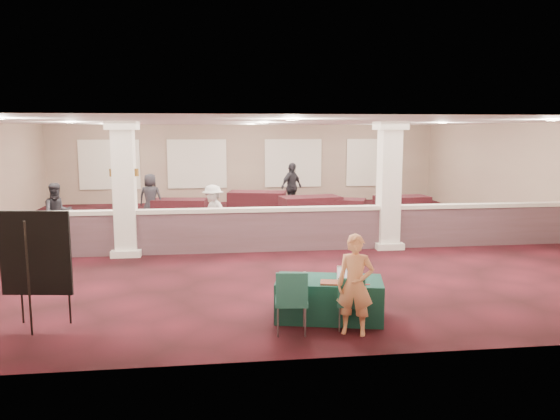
{
  "coord_description": "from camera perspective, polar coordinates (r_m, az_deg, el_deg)",
  "views": [
    {
      "loc": [
        -1.48,
        -14.75,
        3.01
      ],
      "look_at": [
        0.16,
        -2.0,
        1.11
      ],
      "focal_mm": 35.0,
      "sensor_mm": 36.0,
      "label": 1
    }
  ],
  "objects": [
    {
      "name": "column_right",
      "position": [
        14.06,
        11.3,
        2.66
      ],
      "size": [
        0.72,
        0.72,
        3.2
      ],
      "color": "white",
      "rests_on": "ground"
    },
    {
      "name": "far_table_back_left",
      "position": [
        18.47,
        -10.42,
        0.03
      ],
      "size": [
        1.86,
        1.12,
        0.71
      ],
      "primitive_type": "cube",
      "rotation": [
        0.0,
        0.0,
        -0.14
      ],
      "color": "black",
      "rests_on": "ground"
    },
    {
      "name": "easel_board",
      "position": [
        8.97,
        -24.17,
        -4.27
      ],
      "size": [
        1.07,
        0.59,
        1.82
      ],
      "rotation": [
        0.0,
        0.0,
        -0.15
      ],
      "color": "black",
      "rests_on": "ground"
    },
    {
      "name": "conf_chair_main",
      "position": [
        8.35,
        7.56,
        -9.19
      ],
      "size": [
        0.55,
        0.55,
        0.84
      ],
      "rotation": [
        0.0,
        0.0,
        -0.38
      ],
      "color": "#1E5A52",
      "rests_on": "ground"
    },
    {
      "name": "wall_right",
      "position": [
        17.59,
        25.34,
        3.02
      ],
      "size": [
        0.04,
        16.0,
        3.2
      ],
      "primitive_type": "cube",
      "color": "#866B5C",
      "rests_on": "ground"
    },
    {
      "name": "far_table_back_center",
      "position": [
        19.5,
        -2.41,
        0.75
      ],
      "size": [
        2.19,
        1.44,
        0.82
      ],
      "primitive_type": "cube",
      "rotation": [
        0.0,
        0.0,
        -0.23
      ],
      "color": "black",
      "rests_on": "ground"
    },
    {
      "name": "partition_wall",
      "position": [
        13.56,
        -0.95,
        -1.95
      ],
      "size": [
        15.6,
        0.28,
        1.1
      ],
      "color": "#4F3539",
      "rests_on": "ground"
    },
    {
      "name": "far_table_back_right",
      "position": [
        19.3,
        12.6,
        0.35
      ],
      "size": [
        1.88,
        1.07,
        0.73
      ],
      "primitive_type": "cube",
      "rotation": [
        0.0,
        0.0,
        0.1
      ],
      "color": "black",
      "rests_on": "ground"
    },
    {
      "name": "attendee_b",
      "position": [
        14.93,
        -6.99,
        -0.29
      ],
      "size": [
        0.96,
        1.04,
        1.53
      ],
      "primitive_type": "imported",
      "rotation": [
        0.0,
        0.0,
        -0.9
      ],
      "color": "silver",
      "rests_on": "ground"
    },
    {
      "name": "near_table",
      "position": [
        8.88,
        5.13,
        -9.24
      ],
      "size": [
        1.83,
        1.2,
        0.65
      ],
      "primitive_type": "cube",
      "rotation": [
        0.0,
        0.0,
        -0.23
      ],
      "color": "#103E36",
      "rests_on": "ground"
    },
    {
      "name": "attendee_d",
      "position": [
        18.49,
        -13.37,
        1.29
      ],
      "size": [
        0.84,
        0.56,
        1.57
      ],
      "primitive_type": "imported",
      "rotation": [
        0.0,
        0.0,
        2.94
      ],
      "color": "black",
      "rests_on": "ground"
    },
    {
      "name": "ceiling",
      "position": [
        14.83,
        -1.62,
        9.16
      ],
      "size": [
        16.0,
        16.0,
        0.02
      ],
      "primitive_type": "cube",
      "color": "white",
      "rests_on": "wall_back"
    },
    {
      "name": "screen_glow",
      "position": [
        8.81,
        6.91,
        -6.54
      ],
      "size": [
        0.26,
        0.06,
        0.17
      ],
      "primitive_type": "cube",
      "rotation": [
        0.0,
        0.0,
        -0.23
      ],
      "color": "silver",
      "rests_on": "near_table"
    },
    {
      "name": "scissors",
      "position": [
        8.56,
        9.03,
        -7.69
      ],
      "size": [
        0.11,
        0.05,
        0.01
      ],
      "primitive_type": "cube",
      "rotation": [
        0.0,
        0.0,
        -0.23
      ],
      "color": "red",
      "rests_on": "near_table"
    },
    {
      "name": "sconce_left",
      "position": [
        13.49,
        -17.16,
        3.76
      ],
      "size": [
        0.12,
        0.12,
        0.18
      ],
      "color": "brown",
      "rests_on": "column_left"
    },
    {
      "name": "wall_front",
      "position": [
        7.06,
        4.93,
        -3.15
      ],
      "size": [
        16.0,
        0.04,
        3.2
      ],
      "primitive_type": "cube",
      "color": "#866B5C",
      "rests_on": "ground"
    },
    {
      "name": "laptop_base",
      "position": [
        8.74,
        6.91,
        -7.28
      ],
      "size": [
        0.33,
        0.26,
        0.02
      ],
      "primitive_type": "cube",
      "rotation": [
        0.0,
        0.0,
        -0.23
      ],
      "color": "silver",
      "rests_on": "near_table"
    },
    {
      "name": "ground",
      "position": [
        15.13,
        -1.57,
        -3.05
      ],
      "size": [
        16.0,
        16.0,
        0.0
      ],
      "primitive_type": "plane",
      "color": "#401018",
      "rests_on": "ground"
    },
    {
      "name": "wall_back",
      "position": [
        22.85,
        -3.61,
        4.88
      ],
      "size": [
        16.0,
        0.04,
        3.2
      ],
      "primitive_type": "cube",
      "color": "#866B5C",
      "rests_on": "ground"
    },
    {
      "name": "laptop_screen",
      "position": [
        8.81,
        6.91,
        -6.45
      ],
      "size": [
        0.29,
        0.08,
        0.19
      ],
      "primitive_type": "cube",
      "rotation": [
        0.0,
        0.0,
        -0.23
      ],
      "color": "silver",
      "rests_on": "near_table"
    },
    {
      "name": "woman",
      "position": [
        8.16,
        7.86,
        -7.75
      ],
      "size": [
        0.64,
        0.54,
        1.5
      ],
      "primitive_type": "imported",
      "rotation": [
        0.0,
        0.0,
        -0.38
      ],
      "color": "#FF996E",
      "rests_on": "ground"
    },
    {
      "name": "attendee_a",
      "position": [
        15.65,
        -22.23,
        -0.31
      ],
      "size": [
        0.88,
        0.75,
        1.61
      ],
      "primitive_type": "imported",
      "rotation": [
        0.0,
        0.0,
        0.5
      ],
      "color": "black",
      "rests_on": "ground"
    },
    {
      "name": "attendee_c",
      "position": [
        20.15,
        1.22,
        2.41
      ],
      "size": [
        1.13,
        1.07,
        1.8
      ],
      "primitive_type": "imported",
      "rotation": [
        0.0,
        0.0,
        0.71
      ],
      "color": "black",
      "rests_on": "ground"
    },
    {
      "name": "yarn_cream",
      "position": [
        8.7,
        1.93,
        -7.02
      ],
      "size": [
        0.1,
        0.1,
        0.1
      ],
      "primitive_type": "sphere",
      "color": "beige",
      "rests_on": "near_table"
    },
    {
      "name": "column_left",
      "position": [
        13.48,
        -15.92,
        2.25
      ],
      "size": [
        0.72,
        0.72,
        3.2
      ],
      "color": "white",
      "rests_on": "ground"
    },
    {
      "name": "sconce_right",
      "position": [
        13.41,
        -14.8,
        3.82
      ],
      "size": [
        0.12,
        0.12,
        0.18
      ],
      "color": "brown",
      "rests_on": "column_left"
    },
    {
      "name": "far_table_front_left",
      "position": [
        15.91,
        -23.42,
        -1.77
      ],
      "size": [
        2.06,
        1.32,
        0.77
      ],
      "primitive_type": "cube",
      "rotation": [
        0.0,
        0.0,
        0.21
      ],
      "color": "black",
      "rests_on": "ground"
    },
    {
      "name": "conf_chair_side",
      "position": [
        8.13,
        1.21,
        -9.05
      ],
      "size": [
        0.54,
        0.54,
        0.97
      ],
      "rotation": [
        0.0,
        0.0,
        -0.12
      ],
      "color": "#1E5A52",
      "rests_on": "ground"
    },
    {
      "name": "yarn_red",
      "position": [
        8.84,
        1.12,
        -6.8
      ],
      "size": [
        0.09,
        0.09,
        0.09
      ],
      "primitive_type": "sphere",
      "color": "#5A1512",
      "rests_on": "near_table"
    },
    {
      "name": "far_table_front_center",
      "position": [
        18.25,
        3.19,
        0.19
      ],
      "size": [
        2.11,
        1.32,
        0.8
      ],
      "primitive_type": "cube",
      "rotation": [
        0.0,
        0.0,
        0.18
      ],
      "color": "black",
      "rests_on": "ground"
    },
    {
      "name": "far_table_front_right",
      "position": [
        18.46,
        6.16,
        0.1
      ],
      "size": [
        1.94,
        1.46,
        0.71
      ],
      "primitive_type": "cube",
      "rotation": [
        0.0,
        0.0,
        -0.38
      ],
      "color": "black",
      "rests_on": "ground"
    },
    {
      "name": "knitting",
      "position": [
        8.57,
        5.45,
        -7.55
      ],
      "size": [
        0.4,
        0.34,
        0.03
      ],
      "primitive_type": "cube",
      "rotation": [
        0.0,
        0.0,
        -0.23
      ],
      "color": "#CD4720",
      "rests_on": "near_table"
    },
    {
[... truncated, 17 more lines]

